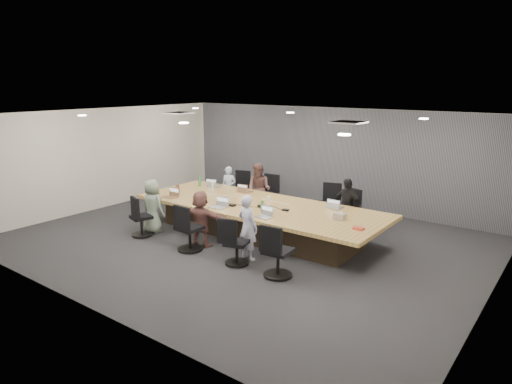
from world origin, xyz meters
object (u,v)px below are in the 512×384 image
Objects in this scene: chair_0 at (237,192)px; person_4 at (152,206)px; bottle_green_left at (200,181)px; stapler at (260,207)px; chair_2 at (325,207)px; laptop_0 at (216,186)px; chair_7 at (278,255)px; laptop_1 at (246,191)px; laptop_3 at (336,207)px; snack_packet at (359,228)px; person_6 at (248,227)px; person_1 at (259,189)px; laptop_5 at (218,207)px; bottle_clear at (213,187)px; person_0 at (229,188)px; chair_3 at (352,215)px; chair_4 at (141,220)px; bottle_green_right at (262,206)px; person_3 at (347,206)px; canvas_bag at (340,217)px; conference_table at (259,218)px; person_5 at (201,219)px; mug_brown at (177,187)px; chair_5 at (190,232)px; chair_6 at (237,246)px; laptop_6 at (264,217)px; laptop_4 at (170,197)px.

person_4 reaches higher than chair_0.
stapler is (2.63, -0.80, -0.11)m from bottle_green_left.
laptop_0 is at bearing 0.53° from chair_2.
chair_7 is (3.74, -3.40, 0.00)m from chair_0.
laptop_3 is at bearing 175.65° from laptop_1.
chair_0 is 5.12× the size of stapler.
laptop_0 is (-2.88, -0.90, 0.32)m from chair_2.
stapler is (2.26, -1.03, 0.02)m from laptop_0.
person_6 is at bearing -152.59° from snack_packet.
laptop_5 is (0.42, -2.15, 0.05)m from person_1.
bottle_clear reaches higher than snack_packet.
person_0 is 3.87m from person_6.
chair_4 is (-3.70, -3.40, 0.01)m from chair_3.
laptop_5 is at bearing -127.94° from stapler.
laptop_1 is at bearing 138.22° from bottle_green_right.
laptop_3 is 1.34× the size of bottle_clear.
person_3 is 3.03m from laptop_5.
laptop_1 is 1.24× the size of canvas_bag.
conference_table is 30.46× the size of snack_packet.
chair_0 is 0.64× the size of person_4.
stapler is at bearing -137.05° from person_5.
laptop_1 is 2.61× the size of mug_brown.
chair_0 is 0.69× the size of person_0.
chair_5 is at bearing -89.92° from person_1.
laptop_3 is (2.56, 0.00, 0.00)m from laptop_1.
person_4 is 2.85m from person_6.
chair_4 is 3.27m from person_1.
chair_3 is 5.03m from chair_4.
bottle_green_right reaches higher than bottle_clear.
person_1 is at bearing -93.29° from person_5.
conference_table is at bearing -151.07° from person_4.
person_1 is at bearing 102.15° from chair_6.
mug_brown reaches higher than chair_6.
chair_6 is 2.38m from snack_packet.
bottle_clear is at bearing -26.10° from person_6.
person_0 is at bearing -174.54° from person_3.
person_5 is at bearing 46.93° from laptop_3.
person_4 is (-1.14, -2.15, -0.11)m from laptop_1.
bottle_green_right reaches higher than chair_6.
laptop_0 is 2.72× the size of mug_brown.
laptop_1 is at bearing 144.86° from laptop_6.
chair_2 is 4.51m from chair_4.
laptop_4 is 0.93m from mug_brown.
chair_4 is 1.03× the size of chair_6.
stapler reaches higher than laptop_5.
laptop_4 is 0.25× the size of person_6.
person_1 is 2.75m from laptop_6.
chair_4 is 3.82m from chair_7.
chair_7 is at bearing -20.99° from mug_brown.
bottle_green_left is (-1.43, -0.78, 0.18)m from person_1.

